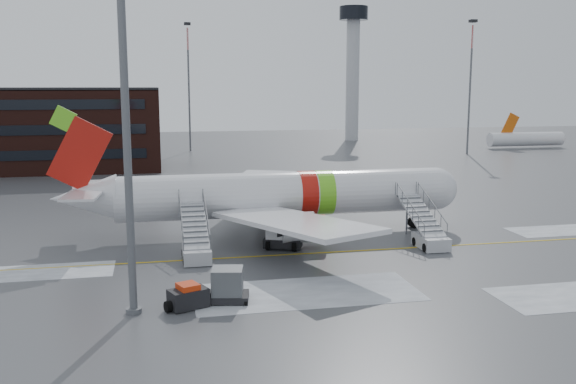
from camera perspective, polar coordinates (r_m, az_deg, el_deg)
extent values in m
plane|color=#494C4F|center=(51.12, 5.58, -4.96)|extent=(260.00, 260.00, 0.00)
cylinder|color=silver|center=(54.88, -0.43, -0.18)|extent=(28.00, 3.80, 3.80)
sphere|color=silver|center=(59.24, 12.96, 0.30)|extent=(3.80, 3.80, 3.80)
cube|color=black|center=(59.60, 13.89, 0.81)|extent=(1.09, 1.60, 0.97)
cone|color=silver|center=(54.07, -17.72, -0.51)|extent=(5.20, 3.72, 3.72)
cube|color=#B3150D|center=(53.61, -18.02, 3.22)|extent=(5.27, 0.30, 6.09)
cube|color=#6BD321|center=(53.52, -19.35, 6.15)|extent=(2.16, 0.26, 2.16)
cube|color=silver|center=(56.51, -17.30, 0.60)|extent=(3.07, 4.85, 0.18)
cube|color=silver|center=(51.40, -17.82, -0.29)|extent=(3.07, 4.85, 0.18)
cube|color=silver|center=(63.06, -2.86, 0.53)|extent=(10.72, 15.97, 1.13)
cube|color=silver|center=(46.63, 0.44, -2.67)|extent=(10.72, 15.97, 1.13)
cylinder|color=silver|center=(60.34, -0.94, -1.17)|extent=(3.40, 2.10, 2.10)
cylinder|color=silver|center=(50.39, 1.31, -3.32)|extent=(3.40, 2.10, 2.10)
cylinder|color=#595B60|center=(58.90, 11.10, -2.26)|extent=(0.20, 0.20, 1.80)
cylinder|color=black|center=(58.99, 11.09, -2.69)|extent=(0.90, 0.56, 0.90)
cylinder|color=black|center=(57.69, -1.39, -2.79)|extent=(0.90, 0.56, 0.90)
cylinder|color=black|center=(53.09, -0.44, -3.87)|extent=(0.90, 0.56, 0.90)
cube|color=#B8BABF|center=(51.83, 12.59, -4.32)|extent=(2.00, 3.20, 1.00)
cube|color=#B8BABF|center=(53.33, 11.72, -2.06)|extent=(1.90, 5.87, 2.52)
cube|color=#B8BABF|center=(56.10, 10.42, -0.22)|extent=(1.90, 1.40, 0.15)
cylinder|color=#595B60|center=(56.05, 10.53, -2.01)|extent=(0.16, 0.16, 3.40)
cylinder|color=black|center=(50.63, 12.12, -4.87)|extent=(0.25, 0.70, 0.70)
cylinder|color=black|center=(53.13, 13.02, -4.22)|extent=(0.25, 0.70, 0.70)
cube|color=#ABAEB3|center=(47.40, -8.13, -5.49)|extent=(2.00, 3.20, 1.00)
cube|color=#ABAEB3|center=(49.05, -8.34, -2.97)|extent=(1.90, 5.87, 2.52)
cube|color=#ABAEB3|center=(52.04, -8.61, -0.93)|extent=(1.90, 1.40, 0.15)
cylinder|color=#595B60|center=(51.99, -8.53, -2.85)|extent=(0.16, 0.16, 3.40)
cylinder|color=black|center=(46.45, -9.16, -6.09)|extent=(0.25, 0.70, 0.70)
cylinder|color=black|center=(48.48, -7.14, -5.37)|extent=(0.25, 0.70, 0.70)
cube|color=black|center=(50.61, -0.46, -4.52)|extent=(3.28, 2.52, 0.73)
cube|color=white|center=(50.53, -1.04, -3.70)|extent=(1.89, 1.89, 0.93)
cube|color=black|center=(50.45, -1.04, -3.30)|extent=(1.66, 1.72, 0.16)
cylinder|color=black|center=(50.13, -1.78, -4.78)|extent=(0.56, 0.79, 0.73)
cylinder|color=black|center=(49.77, 0.57, -4.89)|extent=(0.56, 0.79, 0.73)
cylinder|color=black|center=(51.51, -1.45, -4.39)|extent=(0.56, 0.79, 0.73)
cylinder|color=black|center=(51.16, 0.84, -4.49)|extent=(0.56, 0.79, 0.73)
cube|color=black|center=(38.82, -5.39, -9.26)|extent=(2.78, 2.25, 0.40)
cube|color=#54585C|center=(38.54, -5.41, -7.99)|extent=(2.10, 2.01, 1.69)
cylinder|color=black|center=(38.01, -6.96, -9.89)|extent=(0.26, 0.37, 0.34)
cylinder|color=black|center=(39.73, -3.88, -8.97)|extent=(0.26, 0.37, 0.34)
cube|color=black|center=(37.92, -8.86, -9.30)|extent=(2.49, 2.01, 1.08)
cube|color=red|center=(37.71, -8.88, -8.37)|extent=(1.45, 1.51, 0.43)
cylinder|color=black|center=(37.98, -10.17, -9.74)|extent=(1.25, 1.00, 0.65)
cylinder|color=black|center=(38.05, -7.52, -9.63)|extent=(1.25, 1.00, 0.65)
cylinder|color=#595B60|center=(35.78, -14.18, 5.33)|extent=(0.44, 0.44, 20.64)
cylinder|color=#595B60|center=(37.86, -13.54, -10.20)|extent=(0.90, 0.90, 0.30)
cylinder|color=#B2B5BA|center=(149.13, 5.76, 9.98)|extent=(3.00, 3.00, 28.00)
cylinder|color=black|center=(149.95, 5.85, 15.53)|extent=(6.40, 6.40, 3.00)
cylinder|color=#595B60|center=(123.20, 15.82, 7.72)|extent=(0.36, 0.36, 19.20)
cylinder|color=#CC7272|center=(123.44, 16.07, 13.07)|extent=(0.32, 0.32, 4.32)
cube|color=black|center=(123.66, 16.13, 14.40)|extent=(1.20, 1.20, 0.50)
cylinder|color=#595B60|center=(125.41, -8.77, 7.99)|extent=(0.36, 0.36, 19.20)
cylinder|color=#CC7272|center=(125.64, -8.91, 13.25)|extent=(0.32, 0.32, 4.32)
cube|color=black|center=(125.87, -8.95, 14.56)|extent=(1.20, 1.20, 0.50)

